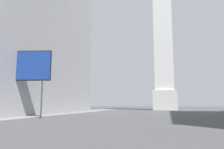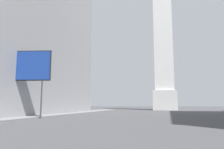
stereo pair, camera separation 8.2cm
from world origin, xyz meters
name	(u,v)px [view 2 (the right image)]	position (x,y,z in m)	size (l,w,h in m)	color
sidewalk_left	(27,117)	(-17.30, 24.26, 0.07)	(5.00, 80.87, 0.15)	gray
obelisk	(163,21)	(0.00, 67.39, 28.18)	(7.01, 7.01, 59.16)	silver
billboard_sign	(26,67)	(-16.44, 22.35, 6.44)	(6.41, 1.49, 8.52)	#3F3F42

